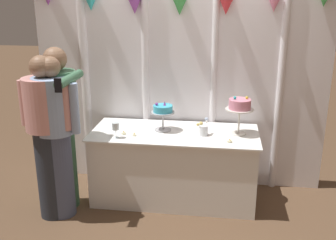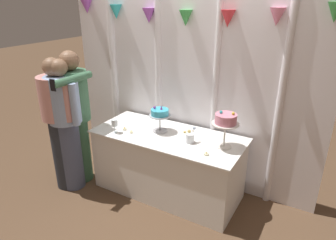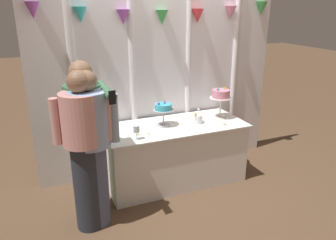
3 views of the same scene
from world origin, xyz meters
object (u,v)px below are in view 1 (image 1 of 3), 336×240
object	(u,v)px
wine_glass	(116,127)
guest_man_pink_jacket	(47,134)
tealight_near_right	(230,141)
guest_man_dark_suit	(56,133)
tealight_near_left	(134,135)
guest_girl_blue_dress	(60,123)
cake_display_nearright	(240,106)
flower_vase	(203,129)
cake_display_nearleft	(163,111)
tealight_far_left	(124,133)
cake_table	(174,165)

from	to	relation	value
wine_glass	guest_man_pink_jacket	bearing A→B (deg)	-156.33
wine_glass	tealight_near_right	xyz separation A→B (m)	(1.13, 0.03, -0.11)
wine_glass	guest_man_dark_suit	size ratio (longest dim) A/B	0.10
tealight_near_left	guest_girl_blue_dress	distance (m)	0.75
cake_display_nearright	tealight_near_left	xyz separation A→B (m)	(-1.05, -0.20, -0.29)
cake_display_nearright	flower_vase	world-z (taller)	cake_display_nearright
cake_display_nearright	wine_glass	bearing A→B (deg)	-166.79
guest_girl_blue_dress	guest_man_pink_jacket	world-z (taller)	guest_girl_blue_dress
cake_display_nearleft	tealight_near_right	distance (m)	0.77
flower_vase	tealight_near_right	world-z (taller)	flower_vase
cake_display_nearright	flower_vase	bearing A→B (deg)	-167.11
cake_display_nearleft	tealight_far_left	bearing A→B (deg)	-155.17
guest_girl_blue_dress	cake_display_nearleft	bearing A→B (deg)	20.25
cake_display_nearleft	wine_glass	distance (m)	0.53
cake_display_nearleft	tealight_near_left	world-z (taller)	cake_display_nearleft
guest_girl_blue_dress	guest_man_pink_jacket	size ratio (longest dim) A/B	1.03
wine_glass	flower_vase	xyz separation A→B (m)	(0.87, 0.21, -0.06)
cake_table	wine_glass	world-z (taller)	wine_glass
wine_glass	tealight_near_left	bearing A→B (deg)	26.55
guest_girl_blue_dress	tealight_near_left	bearing A→B (deg)	12.03
cake_display_nearleft	tealight_far_left	xyz separation A→B (m)	(-0.38, -0.18, -0.20)
cake_display_nearright	tealight_far_left	world-z (taller)	cake_display_nearright
tealight_near_left	guest_man_pink_jacket	xyz separation A→B (m)	(-0.77, -0.35, 0.10)
wine_glass	guest_girl_blue_dress	bearing A→B (deg)	-172.89
flower_vase	tealight_near_left	bearing A→B (deg)	-170.15
guest_man_pink_jacket	tealight_near_right	bearing A→B (deg)	9.77
guest_girl_blue_dress	guest_man_pink_jacket	bearing A→B (deg)	-105.49
cake_display_nearright	guest_man_dark_suit	distance (m)	1.83
cake_table	guest_man_dark_suit	bearing A→B (deg)	-155.61
tealight_near_left	guest_girl_blue_dress	size ratio (longest dim) A/B	0.02
wine_glass	guest_man_dark_suit	distance (m)	0.58
cake_table	guest_man_pink_jacket	size ratio (longest dim) A/B	1.08
tealight_near_left	tealight_near_right	distance (m)	0.96
wine_glass	flower_vase	distance (m)	0.89
wine_glass	guest_man_dark_suit	xyz separation A→B (m)	(-0.52, -0.24, -0.01)
tealight_far_left	tealight_near_left	world-z (taller)	tealight_far_left
tealight_far_left	tealight_near_right	xyz separation A→B (m)	(1.08, -0.08, -0.00)
cake_table	tealight_near_left	size ratio (longest dim) A/B	43.20
cake_display_nearright	tealight_near_left	bearing A→B (deg)	-169.12
flower_vase	tealight_far_left	size ratio (longest dim) A/B	3.53
tealight_far_left	guest_man_pink_jacket	world-z (taller)	guest_man_pink_jacket
tealight_far_left	tealight_near_right	bearing A→B (deg)	-4.32
cake_display_nearleft	tealight_far_left	size ratio (longest dim) A/B	6.37
wine_glass	guest_man_pink_jacket	size ratio (longest dim) A/B	0.10
cake_table	flower_vase	world-z (taller)	flower_vase
tealight_far_left	guest_girl_blue_dress	world-z (taller)	guest_girl_blue_dress
cake_table	tealight_near_right	distance (m)	0.73
cake_table	guest_man_pink_jacket	world-z (taller)	guest_man_pink_jacket
cake_display_nearright	tealight_near_left	distance (m)	1.11
cake_display_nearright	tealight_near_right	world-z (taller)	cake_display_nearright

